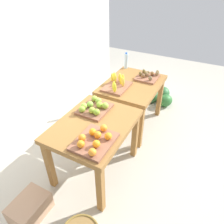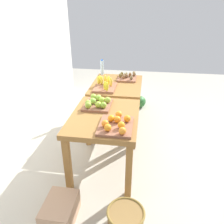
# 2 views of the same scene
# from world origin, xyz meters

# --- Properties ---
(ground_plane) EXTENTS (8.00, 8.00, 0.00)m
(ground_plane) POSITION_xyz_m (0.00, 0.00, 0.00)
(ground_plane) COLOR #B2AD9E
(back_wall) EXTENTS (4.40, 0.12, 3.00)m
(back_wall) POSITION_xyz_m (0.00, 1.35, 1.50)
(back_wall) COLOR silver
(back_wall) RESTS_ON ground_plane
(display_table_left) EXTENTS (1.04, 0.80, 0.77)m
(display_table_left) POSITION_xyz_m (-0.56, 0.00, 0.65)
(display_table_left) COLOR olive
(display_table_left) RESTS_ON ground_plane
(display_table_right) EXTENTS (1.04, 0.80, 0.77)m
(display_table_right) POSITION_xyz_m (0.56, 0.00, 0.65)
(display_table_right) COLOR olive
(display_table_right) RESTS_ON ground_plane
(orange_bin) EXTENTS (0.45, 0.36, 0.11)m
(orange_bin) POSITION_xyz_m (-0.83, -0.17, 0.81)
(orange_bin) COLOR brown
(orange_bin) RESTS_ON display_table_left
(apple_bin) EXTENTS (0.40, 0.34, 0.11)m
(apple_bin) POSITION_xyz_m (-0.33, 0.14, 0.81)
(apple_bin) COLOR brown
(apple_bin) RESTS_ON display_table_left
(banana_crate) EXTENTS (0.44, 0.32, 0.17)m
(banana_crate) POSITION_xyz_m (0.33, 0.15, 0.82)
(banana_crate) COLOR brown
(banana_crate) RESTS_ON display_table_right
(kiwi_bin) EXTENTS (0.36, 0.32, 0.10)m
(kiwi_bin) POSITION_xyz_m (0.83, -0.14, 0.80)
(kiwi_bin) COLOR brown
(kiwi_bin) RESTS_ON display_table_right
(water_bottle) EXTENTS (0.06, 0.06, 0.28)m
(water_bottle) POSITION_xyz_m (1.03, 0.33, 0.90)
(water_bottle) COLOR silver
(water_bottle) RESTS_ON display_table_right
(watermelon_pile) EXTENTS (0.62, 0.64, 0.25)m
(watermelon_pile) POSITION_xyz_m (1.46, -0.24, 0.12)
(watermelon_pile) COLOR #326838
(watermelon_pile) RESTS_ON ground_plane
(cardboard_produce_box) EXTENTS (0.40, 0.30, 0.23)m
(cardboard_produce_box) POSITION_xyz_m (-1.43, 0.30, 0.12)
(cardboard_produce_box) COLOR tan
(cardboard_produce_box) RESTS_ON ground_plane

